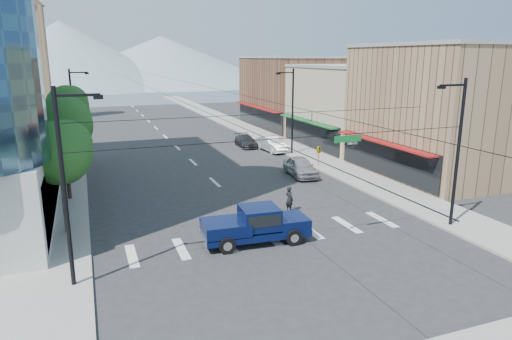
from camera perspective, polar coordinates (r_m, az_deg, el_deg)
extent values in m
plane|color=#28282B|center=(25.66, 3.40, -9.36)|extent=(160.00, 160.00, 0.00)
cube|color=gray|center=(62.35, -22.53, 3.57)|extent=(4.00, 120.00, 0.15)
cube|color=gray|center=(65.98, -1.21, 5.15)|extent=(4.00, 120.00, 0.15)
cube|color=#8C6B4C|center=(43.54, 22.70, 6.75)|extent=(12.00, 14.00, 11.00)
cube|color=tan|center=(54.62, 12.53, 7.68)|extent=(12.00, 14.00, 9.00)
cube|color=brown|center=(68.48, 5.18, 9.57)|extent=(12.00, 18.00, 10.00)
cube|color=#8C6B4C|center=(83.77, -25.90, 11.79)|extent=(4.00, 4.00, 18.00)
cone|color=gray|center=(171.57, -23.07, 13.14)|extent=(80.00, 80.00, 22.00)
cone|color=gray|center=(183.91, -11.68, 13.29)|extent=(90.00, 90.00, 18.00)
cylinder|color=black|center=(28.63, -22.84, -3.13)|extent=(0.28, 0.28, 4.55)
sphere|color=#1A4D19|center=(28.02, -23.34, 1.96)|extent=(3.64, 3.64, 3.64)
sphere|color=#1A4D19|center=(28.23, -22.58, 2.94)|extent=(2.86, 2.86, 2.86)
cylinder|color=black|center=(35.34, -22.57, 0.46)|extent=(0.28, 0.28, 5.11)
sphere|color=#1A4D19|center=(34.83, -23.02, 5.13)|extent=(4.09, 4.09, 4.09)
sphere|color=#1A4D19|center=(35.06, -22.41, 5.90)|extent=(3.21, 3.21, 3.21)
cylinder|color=black|center=(42.25, -22.32, 2.15)|extent=(0.28, 0.28, 4.55)
sphere|color=#1A4D19|center=(41.84, -22.65, 5.64)|extent=(3.64, 3.64, 3.64)
sphere|color=#1A4D19|center=(42.08, -22.14, 6.28)|extent=(2.86, 2.86, 2.86)
cylinder|color=black|center=(49.10, -22.20, 4.01)|extent=(0.28, 0.28, 5.11)
sphere|color=#1A4D19|center=(48.73, -22.51, 7.39)|extent=(4.09, 4.09, 4.09)
sphere|color=#1A4D19|center=(48.98, -22.08, 7.93)|extent=(3.21, 3.21, 3.21)
cylinder|color=black|center=(21.27, -22.84, -2.55)|extent=(0.20, 0.20, 9.00)
cylinder|color=black|center=(29.53, 23.90, 1.72)|extent=(0.20, 0.20, 9.00)
cylinder|color=black|center=(23.01, 4.63, 4.04)|extent=(21.60, 0.04, 0.04)
imported|color=gold|center=(23.88, 7.85, 1.75)|extent=(0.16, 0.20, 1.00)
cube|color=#0C6626|center=(24.57, 11.41, 3.85)|extent=(1.60, 0.06, 0.35)
cylinder|color=black|center=(51.81, -21.90, 6.69)|extent=(0.20, 0.20, 9.00)
cube|color=black|center=(51.51, -21.30, 11.29)|extent=(1.80, 0.12, 0.12)
cube|color=black|center=(51.52, -20.39, 11.26)|extent=(0.40, 0.25, 0.18)
cylinder|color=black|center=(48.41, 4.59, 7.20)|extent=(0.20, 0.20, 9.00)
cube|color=black|center=(47.73, 3.69, 12.06)|extent=(1.80, 0.12, 0.12)
cube|color=black|center=(47.41, 2.78, 11.93)|extent=(0.40, 0.25, 0.18)
cube|color=#08123D|center=(25.80, -0.05, -7.78)|extent=(6.07, 2.53, 0.38)
cube|color=#08123D|center=(26.29, 4.37, -6.38)|extent=(1.86, 2.16, 0.59)
cube|color=#08123D|center=(25.55, 0.41, -5.92)|extent=(2.18, 2.12, 1.19)
cube|color=black|center=(25.51, 0.41, -5.69)|extent=(1.96, 2.14, 0.65)
cube|color=#08123D|center=(25.20, -3.84, -7.16)|extent=(2.62, 2.31, 0.70)
cube|color=silver|center=(26.76, 6.09, -7.04)|extent=(0.26, 2.06, 0.38)
cube|color=silver|center=(25.15, -6.61, -8.46)|extent=(0.26, 2.06, 0.32)
cylinder|color=black|center=(25.54, 4.73, -8.40)|extent=(0.93, 0.38, 0.91)
cylinder|color=black|center=(27.32, 3.14, -6.85)|extent=(0.93, 0.38, 0.91)
cylinder|color=black|center=(24.48, -3.63, -9.40)|extent=(0.93, 0.38, 0.91)
cylinder|color=black|center=(26.33, -4.69, -7.69)|extent=(0.93, 0.38, 0.91)
imported|color=black|center=(30.66, 4.20, -3.67)|extent=(0.61, 0.75, 1.77)
imported|color=#A09FA3|center=(40.01, 5.59, 0.42)|extent=(2.41, 5.07, 1.67)
imported|color=silver|center=(50.38, 2.01, 3.25)|extent=(2.16, 5.02, 1.61)
imported|color=#29292B|center=(53.04, -1.28, 3.65)|extent=(2.16, 4.75, 1.35)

